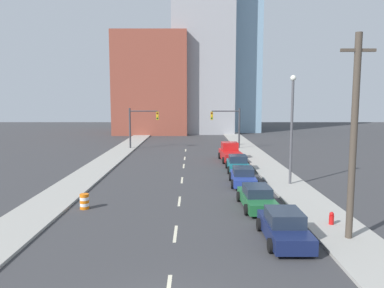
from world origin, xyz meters
name	(u,v)px	position (x,y,z in m)	size (l,w,h in m)	color
sidewalk_left	(134,143)	(-8.42, 46.79, 0.08)	(3.10, 93.58, 0.16)	#9E9B93
sidewalk_right	(243,143)	(8.42, 46.79, 0.08)	(3.10, 93.58, 0.16)	#9E9B93
lane_stripe_at_8m	(177,233)	(0.00, 7.69, 0.00)	(0.16, 2.40, 0.01)	beige
lane_stripe_at_14m	(181,201)	(0.00, 13.75, 0.00)	(0.16, 2.40, 0.01)	beige
lane_stripe_at_20m	(184,180)	(0.00, 20.28, 0.00)	(0.16, 2.40, 0.01)	beige
lane_stripe_at_27m	(185,166)	(0.00, 26.96, 0.00)	(0.16, 2.40, 0.01)	beige
lane_stripe_at_32m	(186,158)	(0.00, 31.98, 0.00)	(0.16, 2.40, 0.01)	beige
lane_stripe_at_39m	(187,150)	(0.00, 38.82, 0.00)	(0.16, 2.40, 0.01)	beige
building_brick_left	(155,85)	(-7.09, 66.23, 9.67)	(14.00, 16.00, 19.34)	brown
building_office_center	(204,56)	(2.98, 70.23, 15.77)	(12.00, 20.00, 31.53)	#99999E
building_glass_right	(227,45)	(8.27, 74.23, 18.75)	(13.00, 20.00, 37.50)	#7A9EB7
traffic_signal_left	(140,123)	(-6.39, 40.08, 3.61)	(4.04, 0.35, 5.57)	#38383D
traffic_signal_right	(232,123)	(6.07, 40.08, 3.61)	(4.04, 0.35, 5.57)	#38383D
utility_pole_right_near	(356,137)	(8.39, 6.74, 5.02)	(1.60, 0.32, 9.79)	#473D33
traffic_barrel	(86,201)	(-5.84, 12.00, 0.47)	(0.56, 0.56, 0.95)	orange
street_lamp	(294,123)	(8.57, 18.31, 4.97)	(0.44, 0.44, 8.60)	#4C4C51
fire_hydrant	(333,220)	(8.27, 8.67, 0.41)	(0.26, 0.26, 0.84)	red
sedan_navy	(286,227)	(5.27, 6.73, 0.69)	(2.10, 4.54, 1.50)	#141E47
sedan_green	(259,198)	(4.91, 12.25, 0.65)	(2.15, 4.81, 1.40)	#1E6033
sedan_blue	(245,177)	(4.91, 18.67, 0.65)	(2.20, 4.64, 1.39)	navy
sedan_teal	(239,164)	(5.18, 24.33, 0.69)	(2.19, 4.43, 1.50)	#196B75
pickup_truck_red	(232,154)	(5.10, 30.24, 0.82)	(2.50, 5.60, 1.99)	red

